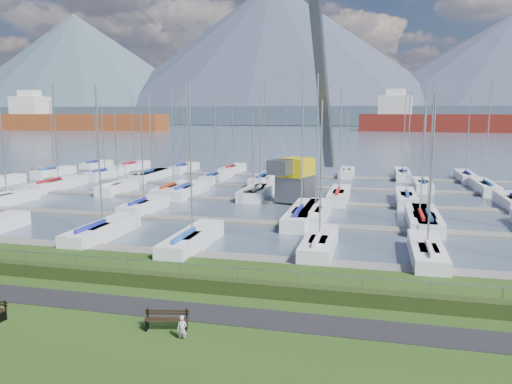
% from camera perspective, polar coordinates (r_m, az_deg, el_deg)
% --- Properties ---
extents(path, '(160.00, 2.00, 0.04)m').
position_cam_1_polar(path, '(23.13, -9.04, -13.20)').
color(path, black).
rests_on(path, grass).
extents(water, '(800.00, 540.00, 0.20)m').
position_cam_1_polar(water, '(282.95, 12.03, 7.15)').
color(water, '#485769').
extents(hedge, '(80.00, 0.70, 0.70)m').
position_cam_1_polar(hedge, '(25.27, -6.76, -10.36)').
color(hedge, '#253313').
rests_on(hedge, grass).
extents(fence, '(80.00, 0.04, 0.04)m').
position_cam_1_polar(fence, '(25.35, -6.48, -8.26)').
color(fence, gray).
rests_on(fence, grass).
extents(foothill, '(900.00, 80.00, 12.00)m').
position_cam_1_polar(foothill, '(352.79, 12.42, 8.54)').
color(foothill, '#3E4E5B').
rests_on(foothill, water).
extents(mountains, '(1190.00, 360.00, 115.00)m').
position_cam_1_polar(mountains, '(428.98, 13.87, 14.02)').
color(mountains, '#485169').
rests_on(mountains, water).
extents(docks, '(90.00, 41.60, 0.25)m').
position_cam_1_polar(docks, '(50.21, 3.77, -1.14)').
color(docks, slate).
rests_on(docks, water).
extents(bench_right, '(1.85, 0.79, 0.85)m').
position_cam_1_polar(bench_right, '(21.21, -10.17, -14.18)').
color(bench_right, black).
rests_on(bench_right, grass).
extents(person, '(0.42, 0.30, 1.09)m').
position_cam_1_polar(person, '(20.28, -8.46, -14.87)').
color(person, '#AEADB4').
rests_on(person, grass).
extents(crane, '(5.39, 13.47, 22.35)m').
position_cam_1_polar(crane, '(50.67, 5.42, 5.25)').
color(crane, slate).
rests_on(crane, water).
extents(cargo_ship_west, '(81.33, 22.27, 21.50)m').
position_cam_1_polar(cargo_ship_west, '(259.67, -19.91, 7.55)').
color(cargo_ship_west, brown).
rests_on(cargo_ship_west, water).
extents(cargo_ship_mid, '(102.31, 30.61, 21.50)m').
position_cam_1_polar(cargo_ship_mid, '(242.17, 22.89, 7.25)').
color(cargo_ship_mid, maroon).
rests_on(cargo_ship_mid, water).
extents(sailboat_fleet, '(75.28, 49.77, 13.63)m').
position_cam_1_polar(sailboat_fleet, '(52.09, 3.06, 5.49)').
color(sailboat_fleet, silver).
rests_on(sailboat_fleet, water).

